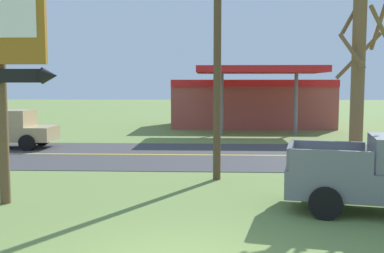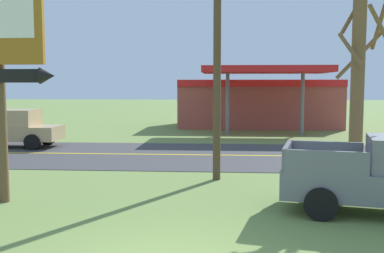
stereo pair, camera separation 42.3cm
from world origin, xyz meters
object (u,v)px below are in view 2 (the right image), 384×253
object	(u,v)px
utility_pole	(217,31)
pickup_tan_on_road	(11,129)
gas_station	(258,102)
bare_tree	(358,72)

from	to	relation	value
utility_pole	pickup_tan_on_road	distance (m)	13.61
gas_station	pickup_tan_on_road	bearing A→B (deg)	-137.45
gas_station	pickup_tan_on_road	world-z (taller)	gas_station
utility_pole	pickup_tan_on_road	world-z (taller)	utility_pole
bare_tree	pickup_tan_on_road	distance (m)	17.55
bare_tree	gas_station	distance (m)	21.35
bare_tree	utility_pole	bearing A→B (deg)	160.48
utility_pole	gas_station	xyz separation A→B (m)	(2.86, 19.75, -3.09)
utility_pole	gas_station	distance (m)	20.19
utility_pole	gas_station	size ratio (longest dim) A/B	0.79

